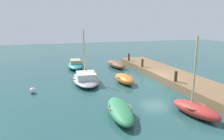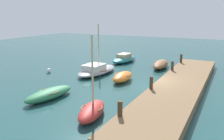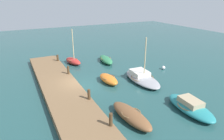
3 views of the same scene
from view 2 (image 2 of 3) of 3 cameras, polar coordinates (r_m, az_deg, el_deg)
name	(u,v)px [view 2 (image 2 of 3)]	position (r m, az deg, el deg)	size (l,w,h in m)	color
ground_plane	(154,87)	(20.30, 9.71, -3.95)	(84.00, 84.00, 0.00)	#234C4C
dock_platform	(179,87)	(19.75, 15.50, -3.80)	(21.08, 3.53, 0.62)	brown
rowboat_green	(49,94)	(17.78, -14.50, -5.43)	(4.22, 1.87, 0.73)	#2D7A4C
sailboat_grey	(97,70)	(24.22, -3.61, 0.04)	(5.76, 2.65, 4.91)	#939399
dinghy_orange	(123,77)	(21.58, 2.49, -1.60)	(3.19, 1.47, 0.81)	orange
rowboat_brown	(161,64)	(27.45, 11.34, 1.35)	(4.51, 1.77, 0.80)	brown
rowboat_red	(92,110)	(14.31, -4.76, -9.37)	(3.43, 1.93, 4.79)	#B72D28
motorboat_teal	(124,59)	(30.11, 2.86, 2.66)	(4.85, 2.31, 1.06)	teal
mooring_post_west	(120,109)	(12.92, 1.89, -9.04)	(0.27, 0.27, 0.82)	#47331E
mooring_post_mid_west	(151,83)	(17.58, 9.18, -2.97)	(0.25, 0.25, 0.91)	#47331E
mooring_post_mid_east	(172,66)	(23.63, 13.96, 0.95)	(0.25, 0.25, 0.89)	#47331E
mooring_post_east	(181,59)	(27.54, 15.89, 2.60)	(0.24, 0.24, 0.95)	#47331E
marker_buoy	(49,71)	(25.50, -14.59, -0.13)	(0.46, 0.46, 0.46)	silver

